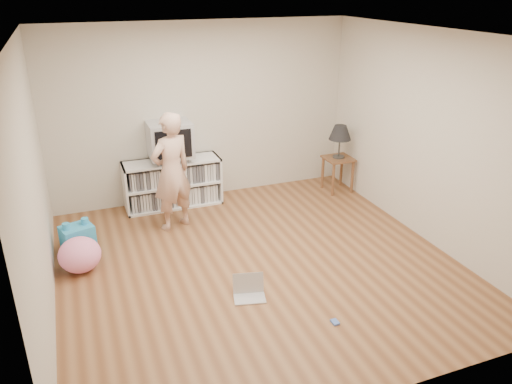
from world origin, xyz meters
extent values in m
plane|color=brown|center=(0.00, 0.00, 0.00)|extent=(4.50, 4.50, 0.00)
cube|color=beige|center=(0.00, 2.25, 1.30)|extent=(4.50, 0.02, 2.60)
cube|color=beige|center=(0.00, -2.25, 1.30)|extent=(4.50, 0.02, 2.60)
cube|color=beige|center=(-2.25, 0.00, 1.30)|extent=(0.02, 4.50, 2.60)
cube|color=beige|center=(2.25, 0.00, 1.30)|extent=(0.02, 4.50, 2.60)
cube|color=white|center=(0.00, 0.00, 2.60)|extent=(4.50, 4.50, 0.01)
cube|color=white|center=(-0.56, 2.23, 0.35)|extent=(1.40, 0.03, 0.70)
cube|color=white|center=(-1.24, 2.02, 0.35)|extent=(0.03, 0.45, 0.70)
cube|color=white|center=(0.13, 2.02, 0.35)|extent=(0.03, 0.45, 0.70)
cube|color=white|center=(-0.56, 2.02, 0.01)|extent=(1.40, 0.45, 0.03)
cube|color=white|center=(-0.56, 2.02, 0.35)|extent=(1.34, 0.45, 0.03)
cube|color=white|center=(-0.56, 2.02, 0.68)|extent=(1.40, 0.45, 0.03)
cube|color=silver|center=(-0.56, 2.02, 0.35)|extent=(1.26, 0.36, 0.64)
cube|color=gray|center=(-0.56, 2.02, 0.73)|extent=(0.45, 0.35, 0.07)
cube|color=#A8A8AD|center=(-0.56, 2.02, 1.02)|extent=(0.60, 0.52, 0.50)
cube|color=black|center=(-0.56, 1.75, 1.02)|extent=(0.50, 0.01, 0.40)
cylinder|color=brown|center=(1.82, 1.48, 0.26)|extent=(0.04, 0.04, 0.52)
cylinder|color=brown|center=(2.16, 1.48, 0.26)|extent=(0.04, 0.04, 0.52)
cylinder|color=brown|center=(1.82, 1.82, 0.26)|extent=(0.04, 0.04, 0.52)
cylinder|color=brown|center=(2.16, 1.82, 0.26)|extent=(0.04, 0.04, 0.52)
cube|color=brown|center=(1.99, 1.65, 0.54)|extent=(0.42, 0.42, 0.03)
cylinder|color=#333333|center=(1.99, 1.65, 0.56)|extent=(0.18, 0.18, 0.02)
cylinder|color=#333333|center=(1.99, 1.65, 0.74)|extent=(0.02, 0.02, 0.32)
imported|color=#D7AA93|center=(-0.70, 1.31, 0.79)|extent=(0.68, 0.57, 1.59)
cube|color=silver|center=(-0.34, -0.63, 0.01)|extent=(0.37, 0.30, 0.01)
cube|color=silver|center=(-0.31, -0.51, 0.12)|extent=(0.34, 0.14, 0.21)
cube|color=black|center=(-0.31, -0.51, 0.12)|extent=(0.29, 0.12, 0.17)
cube|color=#4869C1|center=(0.30, -1.31, 0.01)|extent=(0.07, 0.09, 0.02)
cube|color=#2998D1|center=(-1.95, 1.06, 0.17)|extent=(0.44, 0.39, 0.35)
cylinder|color=#2998D1|center=(-2.06, 1.02, 0.38)|extent=(0.09, 0.09, 0.08)
cylinder|color=#2998D1|center=(-1.84, 1.09, 0.38)|extent=(0.09, 0.09, 0.08)
sphere|color=black|center=(-1.97, 0.90, 0.21)|extent=(0.06, 0.06, 0.06)
sphere|color=black|center=(-1.84, 0.94, 0.21)|extent=(0.06, 0.06, 0.06)
ellipsoid|color=pink|center=(-1.95, 0.60, 0.20)|extent=(0.50, 0.50, 0.41)
camera|label=1|loc=(-1.85, -4.75, 3.08)|focal=35.00mm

